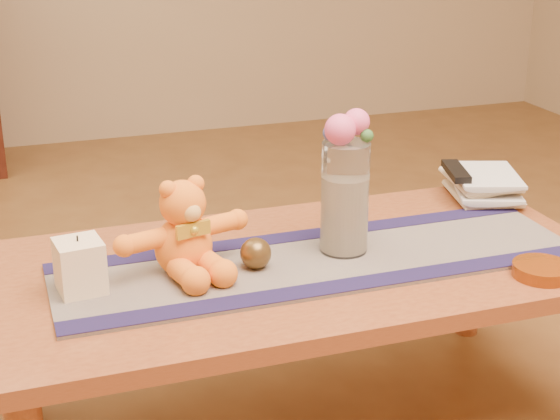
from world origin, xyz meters
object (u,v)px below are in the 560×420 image
object	(u,v)px
book_bottom	(453,196)
tv_remote	(456,171)
pillar_candle	(80,266)
bronze_ball	(256,253)
glass_vase	(345,198)
amber_dish	(542,270)
teddy_bear	(183,227)

from	to	relation	value
book_bottom	tv_remote	world-z (taller)	tv_remote
pillar_candle	book_bottom	distance (m)	1.06
tv_remote	pillar_candle	bearing A→B (deg)	-150.44
book_bottom	bronze_ball	bearing A→B (deg)	-144.64
glass_vase	bronze_ball	distance (m)	0.24
glass_vase	tv_remote	size ratio (longest dim) A/B	1.62
glass_vase	bronze_ball	world-z (taller)	glass_vase
glass_vase	amber_dish	world-z (taller)	glass_vase
pillar_candle	book_bottom	size ratio (longest dim) A/B	0.50
tv_remote	amber_dish	size ratio (longest dim) A/B	1.24
teddy_bear	bronze_ball	size ratio (longest dim) A/B	4.25
amber_dish	teddy_bear	bearing A→B (deg)	159.64
glass_vase	book_bottom	distance (m)	0.50
pillar_candle	amber_dish	distance (m)	1.00
amber_dish	glass_vase	bearing A→B (deg)	144.66
glass_vase	bronze_ball	xyz separation A→B (m)	(-0.22, -0.03, -0.09)
glass_vase	amber_dish	size ratio (longest dim) A/B	2.01
amber_dish	bronze_ball	bearing A→B (deg)	158.56
teddy_bear	amber_dish	world-z (taller)	teddy_bear
bronze_ball	book_bottom	bearing A→B (deg)	22.29
bronze_ball	glass_vase	bearing A→B (deg)	7.00
book_bottom	tv_remote	xyz separation A→B (m)	(-0.00, -0.01, 0.07)
tv_remote	amber_dish	bearing A→B (deg)	-81.03
book_bottom	amber_dish	xyz separation A→B (m)	(-0.06, -0.50, 0.00)
glass_vase	tv_remote	world-z (taller)	glass_vase
teddy_bear	book_bottom	bearing A→B (deg)	1.24
book_bottom	amber_dish	world-z (taller)	amber_dish
book_bottom	amber_dish	distance (m)	0.50
pillar_candle	amber_dish	xyz separation A→B (m)	(0.97, -0.24, -0.05)
bronze_ball	book_bottom	size ratio (longest dim) A/B	0.31
pillar_candle	tv_remote	size ratio (longest dim) A/B	0.70
glass_vase	amber_dish	bearing A→B (deg)	-35.34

